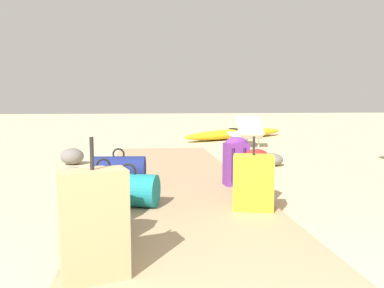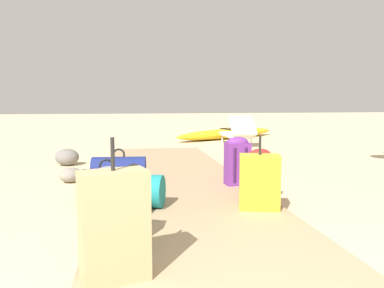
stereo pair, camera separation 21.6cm
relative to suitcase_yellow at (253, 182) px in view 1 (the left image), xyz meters
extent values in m
plane|color=#D1BA8C|center=(-0.67, 0.52, -0.35)|extent=(60.00, 60.00, 0.00)
cube|color=tan|center=(-0.67, 1.27, -0.31)|extent=(1.87, 7.51, 0.08)
cube|color=gold|center=(0.00, 0.00, 0.00)|extent=(0.43, 0.32, 0.54)
cylinder|color=black|center=(0.00, 0.00, 0.36)|extent=(0.02, 0.02, 0.18)
cube|color=red|center=(0.17, 0.49, -0.04)|extent=(0.34, 0.26, 0.46)
ellipsoid|color=red|center=(0.17, 0.49, 0.19)|extent=(0.32, 0.24, 0.15)
cylinder|color=#5B110F|center=(0.12, 0.38, -0.04)|extent=(0.04, 0.04, 0.37)
cylinder|color=#5B110F|center=(0.27, 0.42, -0.04)|extent=(0.04, 0.04, 0.37)
cube|color=tan|center=(-1.35, -1.32, 0.06)|extent=(0.43, 0.31, 0.66)
cylinder|color=black|center=(-1.35, -1.32, 0.49)|extent=(0.02, 0.02, 0.19)
cube|color=#6B2D84|center=(0.10, 1.11, 0.00)|extent=(0.32, 0.22, 0.54)
ellipsoid|color=#6B2D84|center=(0.10, 1.11, 0.27)|extent=(0.30, 0.21, 0.15)
cylinder|color=#351642|center=(0.03, 1.00, 0.00)|extent=(0.04, 0.04, 0.43)
cylinder|color=#351642|center=(0.18, 1.02, 0.00)|extent=(0.04, 0.04, 0.43)
cube|color=slate|center=(-1.43, -0.29, -0.05)|extent=(0.34, 0.31, 0.45)
ellipsoid|color=slate|center=(-1.43, -0.29, 0.17)|extent=(0.32, 0.30, 0.14)
cylinder|color=#3A3A3D|center=(-1.53, -0.38, -0.05)|extent=(0.05, 0.05, 0.36)
cylinder|color=#3A3A3D|center=(-1.40, -0.42, -0.05)|extent=(0.05, 0.05, 0.36)
cylinder|color=black|center=(-1.51, 0.77, -0.12)|extent=(0.54, 0.32, 0.31)
torus|color=black|center=(-1.51, 0.77, 0.07)|extent=(0.16, 0.03, 0.16)
cylinder|color=navy|center=(-1.40, 1.53, -0.11)|extent=(0.73, 0.40, 0.33)
torus|color=black|center=(-1.40, 1.53, 0.09)|extent=(0.17, 0.04, 0.16)
cylinder|color=#197A7F|center=(-1.22, 0.28, -0.11)|extent=(0.65, 0.49, 0.33)
torus|color=black|center=(-1.22, 0.28, 0.09)|extent=(0.16, 0.07, 0.16)
cube|color=#237538|center=(-1.40, -0.76, -0.03)|extent=(0.33, 0.27, 0.49)
ellipsoid|color=#237538|center=(-1.40, -0.76, 0.22)|extent=(0.32, 0.26, 0.15)
cylinder|color=#113A1C|center=(-1.49, -0.84, -0.03)|extent=(0.04, 0.04, 0.39)
cylinder|color=#113A1C|center=(-1.35, -0.88, -0.03)|extent=(0.04, 0.04, 0.39)
cube|color=white|center=(1.50, 6.08, -0.09)|extent=(0.63, 1.41, 0.08)
cube|color=white|center=(1.49, 5.48, 0.19)|extent=(0.61, 0.54, 0.45)
cylinder|color=silver|center=(1.27, 6.64, -0.24)|extent=(0.04, 0.04, 0.22)
cylinder|color=silver|center=(1.75, 6.63, -0.24)|extent=(0.04, 0.04, 0.22)
cylinder|color=silver|center=(1.25, 5.52, -0.24)|extent=(0.04, 0.04, 0.22)
cylinder|color=silver|center=(1.73, 5.51, -0.24)|extent=(0.04, 0.04, 0.22)
ellipsoid|color=gold|center=(1.71, 7.74, -0.20)|extent=(3.74, 2.69, 0.30)
torus|color=black|center=(1.71, 7.74, -0.07)|extent=(0.68, 0.68, 0.05)
ellipsoid|color=slate|center=(1.15, 2.90, -0.24)|extent=(0.51, 0.46, 0.22)
ellipsoid|color=gray|center=(-2.08, 1.98, -0.25)|extent=(0.44, 0.45, 0.21)
ellipsoid|color=slate|center=(-2.35, 3.46, -0.20)|extent=(0.47, 0.45, 0.30)
camera|label=1|loc=(-1.05, -3.58, 0.80)|focal=35.93mm
camera|label=2|loc=(-1.26, -3.55, 0.80)|focal=35.93mm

